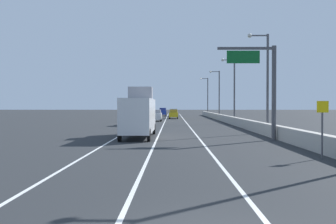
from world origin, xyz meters
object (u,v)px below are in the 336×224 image
(overhead_sign_gantry, at_px, (265,81))
(lamp_post_right_fourth, at_px, (218,91))
(lamp_post_right_second, at_px, (265,76))
(car_blue_4, at_px, (163,112))
(car_white_2, at_px, (156,115))
(car_green_5, at_px, (145,114))
(lamp_post_right_fifth, at_px, (207,94))
(car_yellow_0, at_px, (174,114))
(car_gray_3, at_px, (174,113))
(lamp_post_right_third, at_px, (233,86))
(box_truck, at_px, (139,114))
(car_black_1, at_px, (132,118))
(speed_advisory_sign, at_px, (322,125))

(overhead_sign_gantry, height_order, lamp_post_right_fourth, lamp_post_right_fourth)
(lamp_post_right_fourth, bearing_deg, lamp_post_right_second, -90.30)
(car_blue_4, bearing_deg, lamp_post_right_second, -79.30)
(car_white_2, xyz_separation_m, car_green_5, (-2.94, 14.39, -0.06))
(lamp_post_right_fifth, xyz_separation_m, car_blue_4, (-11.44, -0.30, -4.67))
(overhead_sign_gantry, height_order, car_yellow_0, overhead_sign_gantry)
(car_gray_3, bearing_deg, car_white_2, -96.53)
(lamp_post_right_second, height_order, car_green_5, lamp_post_right_second)
(lamp_post_right_third, distance_m, lamp_post_right_fourth, 20.75)
(lamp_post_right_fourth, relative_size, lamp_post_right_fifth, 1.00)
(box_truck, bearing_deg, car_green_5, 93.36)
(car_white_2, distance_m, car_green_5, 14.69)
(lamp_post_right_fifth, relative_size, car_black_1, 2.11)
(overhead_sign_gantry, height_order, car_white_2, overhead_sign_gantry)
(overhead_sign_gantry, height_order, box_truck, overhead_sign_gantry)
(speed_advisory_sign, distance_m, lamp_post_right_fifth, 80.80)
(lamp_post_right_fifth, xyz_separation_m, car_white_2, (-11.71, -34.02, -4.70))
(overhead_sign_gantry, xyz_separation_m, car_yellow_0, (-7.09, 48.61, -3.79))
(overhead_sign_gantry, xyz_separation_m, car_green_5, (-13.05, 50.33, -3.80))
(overhead_sign_gantry, height_order, lamp_post_right_fifth, lamp_post_right_fifth)
(car_white_2, bearing_deg, lamp_post_right_fifth, 71.01)
(box_truck, bearing_deg, lamp_post_right_third, 64.98)
(lamp_post_right_fifth, distance_m, car_green_5, 24.95)
(car_yellow_0, height_order, car_black_1, car_black_1)
(lamp_post_right_fourth, bearing_deg, car_black_1, -118.69)
(lamp_post_right_fourth, bearing_deg, car_blue_4, 120.23)
(lamp_post_right_third, height_order, car_green_5, lamp_post_right_third)
(lamp_post_right_second, distance_m, car_green_5, 45.40)
(lamp_post_right_second, xyz_separation_m, car_white_2, (-11.97, 28.22, -4.70))
(overhead_sign_gantry, xyz_separation_m, car_gray_3, (-7.04, 62.69, -3.80))
(overhead_sign_gantry, relative_size, car_blue_4, 1.57)
(lamp_post_right_fifth, height_order, car_white_2, lamp_post_right_fifth)
(overhead_sign_gantry, xyz_separation_m, lamp_post_right_third, (1.88, 28.47, 0.97))
(car_gray_3, height_order, box_truck, box_truck)
(overhead_sign_gantry, relative_size, box_truck, 0.83)
(car_green_5, bearing_deg, lamp_post_right_fifth, 53.26)
(car_black_1, height_order, box_truck, box_truck)
(lamp_post_right_fourth, distance_m, car_black_1, 31.48)
(lamp_post_right_third, distance_m, car_gray_3, 35.69)
(speed_advisory_sign, xyz_separation_m, box_truck, (-10.68, 13.24, 0.27))
(speed_advisory_sign, height_order, lamp_post_right_fourth, lamp_post_right_fourth)
(box_truck, bearing_deg, lamp_post_right_second, 23.33)
(lamp_post_right_third, xyz_separation_m, box_truck, (-12.12, -25.96, -3.67))
(car_black_1, bearing_deg, speed_advisory_sign, -67.81)
(lamp_post_right_third, height_order, car_yellow_0, lamp_post_right_third)
(car_blue_4, relative_size, car_green_5, 1.04)
(lamp_post_right_fifth, bearing_deg, car_black_1, -106.75)
(lamp_post_right_second, relative_size, lamp_post_right_fifth, 1.00)
(overhead_sign_gantry, distance_m, speed_advisory_sign, 11.15)
(speed_advisory_sign, distance_m, car_green_5, 62.55)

